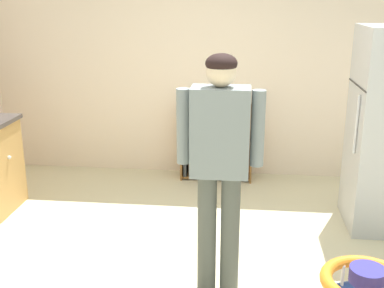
% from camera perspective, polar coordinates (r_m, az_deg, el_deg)
% --- Properties ---
extents(ground_plane, '(12.00, 12.00, 0.00)m').
position_cam_1_polar(ground_plane, '(3.74, 0.80, -15.59)').
color(ground_plane, beige).
rests_on(ground_plane, ground).
extents(back_wall, '(5.20, 0.06, 2.70)m').
position_cam_1_polar(back_wall, '(5.51, 3.18, 10.08)').
color(back_wall, beige).
rests_on(back_wall, ground).
extents(bookshelf, '(0.80, 0.28, 0.85)m').
position_cam_1_polar(bookshelf, '(5.55, 2.36, -0.26)').
color(bookshelf, brown).
rests_on(bookshelf, ground).
extents(standing_person, '(0.57, 0.22, 1.68)m').
position_cam_1_polar(standing_person, '(3.20, 3.27, -1.45)').
color(standing_person, '#515650').
rests_on(standing_person, ground).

